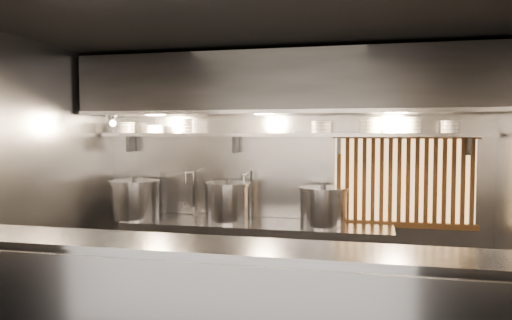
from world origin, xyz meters
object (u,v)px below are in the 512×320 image
at_px(pendant_bulb, 274,128).
at_px(stock_pot_mid, 228,202).
at_px(stock_pot_left, 135,199).
at_px(heat_lamp, 112,118).
at_px(stock_pot_right, 323,206).

xyz_separation_m(pendant_bulb, stock_pot_mid, (-0.52, -0.05, -0.84)).
bearing_deg(stock_pot_left, heat_lamp, -120.65).
relative_size(stock_pot_left, stock_pot_mid, 1.22).
distance_m(heat_lamp, stock_pot_right, 2.55).
relative_size(pendant_bulb, stock_pot_left, 0.26).
relative_size(heat_lamp, pendant_bulb, 1.87).
bearing_deg(heat_lamp, stock_pot_left, 59.35).
distance_m(pendant_bulb, stock_pot_right, 1.02).
xyz_separation_m(heat_lamp, stock_pot_left, (0.15, 0.25, -0.94)).
xyz_separation_m(heat_lamp, stock_pot_mid, (1.28, 0.30, -0.94)).
bearing_deg(stock_pot_left, stock_pot_mid, 2.30).
bearing_deg(stock_pot_mid, stock_pot_left, -177.70).
bearing_deg(stock_pot_left, pendant_bulb, 3.47).
bearing_deg(pendant_bulb, stock_pot_mid, -173.99).
xyz_separation_m(stock_pot_left, stock_pot_right, (2.21, 0.00, -0.01)).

